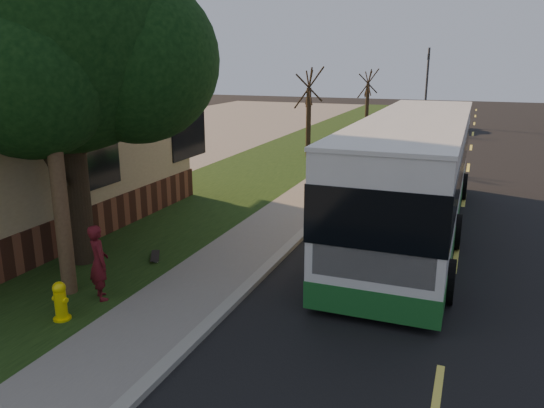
{
  "coord_description": "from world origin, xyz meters",
  "views": [
    {
      "loc": [
        4.16,
        -6.85,
        4.67
      ],
      "look_at": [
        -0.01,
        3.99,
        1.5
      ],
      "focal_mm": 35.0,
      "sensor_mm": 36.0,
      "label": 1
    }
  ],
  "objects": [
    {
      "name": "traffic_signal",
      "position": [
        0.5,
        34.0,
        3.16
      ],
      "size": [
        0.18,
        0.22,
        5.5
      ],
      "color": "#2D2D30",
      "rests_on": "ground"
    },
    {
      "name": "leafy_tree",
      "position": [
        -4.17,
        2.65,
        5.17
      ],
      "size": [
        6.3,
        6.0,
        7.8
      ],
      "color": "black",
      "rests_on": "grass_verge"
    },
    {
      "name": "fire_hydrant",
      "position": [
        -2.6,
        0.0,
        0.43
      ],
      "size": [
        0.32,
        0.32,
        0.74
      ],
      "color": "yellow",
      "rests_on": "grass_verge"
    },
    {
      "name": "skateboard_main",
      "position": [
        -2.74,
        3.27,
        0.12
      ],
      "size": [
        0.55,
        0.75,
        0.07
      ],
      "color": "black",
      "rests_on": "grass_verge"
    },
    {
      "name": "ground",
      "position": [
        0.0,
        0.0,
        0.0
      ],
      "size": [
        120.0,
        120.0,
        0.0
      ],
      "primitive_type": "plane",
      "color": "black",
      "rests_on": "ground"
    },
    {
      "name": "bare_tree_far",
      "position": [
        -3.0,
        30.0,
        2.0
      ],
      "size": [
        1.38,
        1.21,
        4.03
      ],
      "color": "black",
      "rests_on": "grass_verge"
    },
    {
      "name": "building_lot",
      "position": [
        -14.5,
        10.0,
        0.02
      ],
      "size": [
        15.0,
        80.0,
        0.04
      ],
      "primitive_type": "cube",
      "color": "slate",
      "rests_on": "ground"
    },
    {
      "name": "bare_tree_near",
      "position": [
        -3.5,
        18.0,
        2.15
      ],
      "size": [
        1.38,
        1.21,
        4.31
      ],
      "color": "black",
      "rests_on": "grass_verge"
    },
    {
      "name": "grass_verge",
      "position": [
        -4.5,
        10.0,
        0.04
      ],
      "size": [
        5.0,
        80.0,
        0.07
      ],
      "primitive_type": "cube",
      "color": "black",
      "rests_on": "ground"
    },
    {
      "name": "utility_pole",
      "position": [
        -3.31,
        0.99,
        4.63
      ],
      "size": [
        2.86,
        3.21,
        9.07
      ],
      "color": "#473321",
      "rests_on": "ground"
    },
    {
      "name": "curb",
      "position": [
        0.0,
        10.0,
        0.06
      ],
      "size": [
        0.25,
        80.0,
        0.12
      ],
      "primitive_type": "cube",
      "color": "gray",
      "rests_on": "ground"
    },
    {
      "name": "sidewalk",
      "position": [
        -1.0,
        10.0,
        0.04
      ],
      "size": [
        2.0,
        80.0,
        0.08
      ],
      "primitive_type": "cube",
      "color": "slate",
      "rests_on": "ground"
    },
    {
      "name": "road",
      "position": [
        4.0,
        10.0,
        0.01
      ],
      "size": [
        8.0,
        80.0,
        0.01
      ],
      "primitive_type": "cube",
      "color": "black",
      "rests_on": "ground"
    },
    {
      "name": "distant_car",
      "position": [
        2.12,
        31.17,
        0.72
      ],
      "size": [
        1.75,
        4.22,
        1.43
      ],
      "primitive_type": "imported",
      "rotation": [
        0.0,
        0.0,
        0.01
      ],
      "color": "black",
      "rests_on": "ground"
    },
    {
      "name": "transit_bus",
      "position": [
        2.69,
        7.73,
        1.71
      ],
      "size": [
        2.74,
        11.87,
        3.21
      ],
      "color": "silver",
      "rests_on": "ground"
    },
    {
      "name": "skateboarder",
      "position": [
        -2.5,
        1.0,
        0.83
      ],
      "size": [
        0.66,
        0.63,
        1.53
      ],
      "primitive_type": "imported",
      "rotation": [
        0.0,
        0.0,
        2.47
      ],
      "color": "#511016",
      "rests_on": "grass_verge"
    }
  ]
}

